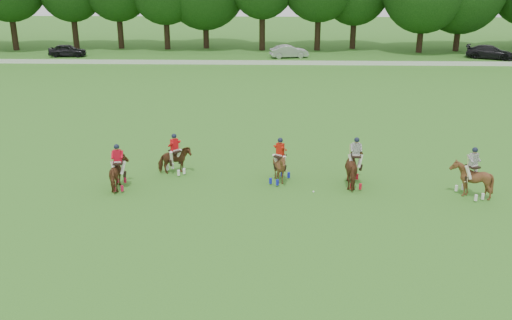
{
  "coord_description": "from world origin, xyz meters",
  "views": [
    {
      "loc": [
        1.36,
        -21.53,
        10.54
      ],
      "look_at": [
        0.57,
        4.2,
        1.4
      ],
      "focal_mm": 40.0,
      "sensor_mm": 36.0,
      "label": 1
    }
  ],
  "objects_px": {
    "polo_red_b": "(175,160)",
    "polo_stripe_a": "(355,168)",
    "car_mid": "(289,52)",
    "polo_red_a": "(119,173)",
    "car_right": "(490,52)",
    "polo_red_c": "(280,166)",
    "polo_ball": "(313,192)",
    "car_left": "(67,50)",
    "polo_stripe_b": "(471,179)"
  },
  "relations": [
    {
      "from": "polo_stripe_b",
      "to": "car_mid",
      "type": "bearing_deg",
      "value": 100.86
    },
    {
      "from": "car_left",
      "to": "polo_ball",
      "type": "relative_size",
      "value": 45.53
    },
    {
      "from": "polo_red_a",
      "to": "polo_ball",
      "type": "distance_m",
      "value": 9.38
    },
    {
      "from": "car_right",
      "to": "polo_red_c",
      "type": "height_order",
      "value": "polo_red_c"
    },
    {
      "from": "polo_stripe_a",
      "to": "polo_stripe_b",
      "type": "height_order",
      "value": "polo_stripe_a"
    },
    {
      "from": "car_mid",
      "to": "car_left",
      "type": "bearing_deg",
      "value": 78.13
    },
    {
      "from": "polo_red_c",
      "to": "polo_stripe_a",
      "type": "distance_m",
      "value": 3.66
    },
    {
      "from": "car_mid",
      "to": "polo_stripe_b",
      "type": "xyz_separation_m",
      "value": [
        7.51,
        -39.16,
        0.19
      ]
    },
    {
      "from": "polo_red_a",
      "to": "polo_stripe_b",
      "type": "relative_size",
      "value": 0.93
    },
    {
      "from": "car_right",
      "to": "polo_ball",
      "type": "height_order",
      "value": "car_right"
    },
    {
      "from": "car_mid",
      "to": "polo_red_c",
      "type": "height_order",
      "value": "polo_red_c"
    },
    {
      "from": "polo_stripe_a",
      "to": "polo_ball",
      "type": "distance_m",
      "value": 2.43
    },
    {
      "from": "car_left",
      "to": "polo_red_b",
      "type": "relative_size",
      "value": 1.91
    },
    {
      "from": "car_mid",
      "to": "polo_red_b",
      "type": "height_order",
      "value": "polo_red_b"
    },
    {
      "from": "car_right",
      "to": "polo_ball",
      "type": "relative_size",
      "value": 55.84
    },
    {
      "from": "car_mid",
      "to": "polo_ball",
      "type": "xyz_separation_m",
      "value": [
        0.26,
        -38.92,
        -0.65
      ]
    },
    {
      "from": "polo_red_a",
      "to": "polo_stripe_a",
      "type": "distance_m",
      "value": 11.42
    },
    {
      "from": "car_mid",
      "to": "polo_red_a",
      "type": "xyz_separation_m",
      "value": [
        -9.09,
        -38.67,
        0.11
      ]
    },
    {
      "from": "polo_red_a",
      "to": "polo_red_c",
      "type": "height_order",
      "value": "polo_red_c"
    },
    {
      "from": "car_right",
      "to": "polo_red_b",
      "type": "height_order",
      "value": "polo_red_b"
    },
    {
      "from": "car_right",
      "to": "polo_stripe_a",
      "type": "bearing_deg",
      "value": 176.71
    },
    {
      "from": "polo_ball",
      "to": "polo_red_b",
      "type": "bearing_deg",
      "value": 161.23
    },
    {
      "from": "polo_red_b",
      "to": "polo_stripe_a",
      "type": "distance_m",
      "value": 9.14
    },
    {
      "from": "polo_stripe_a",
      "to": "car_mid",
      "type": "bearing_deg",
      "value": 93.49
    },
    {
      "from": "polo_red_a",
      "to": "polo_red_c",
      "type": "distance_m",
      "value": 7.82
    },
    {
      "from": "polo_red_a",
      "to": "polo_ball",
      "type": "bearing_deg",
      "value": -1.54
    },
    {
      "from": "polo_stripe_b",
      "to": "polo_red_c",
      "type": "bearing_deg",
      "value": 170.05
    },
    {
      "from": "polo_stripe_b",
      "to": "polo_red_b",
      "type": "bearing_deg",
      "value": 169.61
    },
    {
      "from": "car_left",
      "to": "polo_stripe_b",
      "type": "height_order",
      "value": "polo_stripe_b"
    },
    {
      "from": "polo_red_c",
      "to": "polo_ball",
      "type": "bearing_deg",
      "value": -39.43
    },
    {
      "from": "car_left",
      "to": "polo_red_c",
      "type": "bearing_deg",
      "value": -150.43
    },
    {
      "from": "polo_stripe_a",
      "to": "polo_ball",
      "type": "height_order",
      "value": "polo_stripe_a"
    },
    {
      "from": "polo_stripe_b",
      "to": "polo_red_a",
      "type": "bearing_deg",
      "value": 178.3
    },
    {
      "from": "polo_stripe_a",
      "to": "polo_stripe_b",
      "type": "distance_m",
      "value": 5.34
    },
    {
      "from": "car_left",
      "to": "polo_stripe_b",
      "type": "relative_size",
      "value": 1.69
    },
    {
      "from": "polo_red_c",
      "to": "car_right",
      "type": "bearing_deg",
      "value": 57.94
    },
    {
      "from": "car_right",
      "to": "polo_stripe_a",
      "type": "xyz_separation_m",
      "value": [
        -19.9,
        -37.96,
        0.18
      ]
    },
    {
      "from": "car_mid",
      "to": "polo_stripe_a",
      "type": "xyz_separation_m",
      "value": [
        2.31,
        -37.96,
        0.22
      ]
    },
    {
      "from": "car_mid",
      "to": "polo_red_b",
      "type": "xyz_separation_m",
      "value": [
        -6.72,
        -36.55,
        0.05
      ]
    },
    {
      "from": "polo_red_b",
      "to": "polo_ball",
      "type": "bearing_deg",
      "value": -18.77
    },
    {
      "from": "car_left",
      "to": "polo_red_b",
      "type": "bearing_deg",
      "value": -156.04
    },
    {
      "from": "polo_red_a",
      "to": "polo_stripe_b",
      "type": "distance_m",
      "value": 16.61
    },
    {
      "from": "car_right",
      "to": "polo_red_b",
      "type": "relative_size",
      "value": 2.35
    },
    {
      "from": "car_mid",
      "to": "polo_red_a",
      "type": "bearing_deg",
      "value": 154.91
    },
    {
      "from": "polo_red_b",
      "to": "polo_red_c",
      "type": "xyz_separation_m",
      "value": [
        5.38,
        -1.06,
        0.08
      ]
    },
    {
      "from": "polo_ball",
      "to": "polo_stripe_b",
      "type": "bearing_deg",
      "value": -1.89
    },
    {
      "from": "polo_red_a",
      "to": "polo_stripe_a",
      "type": "bearing_deg",
      "value": 3.57
    },
    {
      "from": "car_left",
      "to": "polo_ball",
      "type": "xyz_separation_m",
      "value": [
        25.25,
        -38.92,
        -0.65
      ]
    },
    {
      "from": "polo_red_b",
      "to": "polo_stripe_b",
      "type": "xyz_separation_m",
      "value": [
        14.23,
        -2.61,
        0.14
      ]
    },
    {
      "from": "polo_ball",
      "to": "car_left",
      "type": "bearing_deg",
      "value": 122.97
    }
  ]
}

